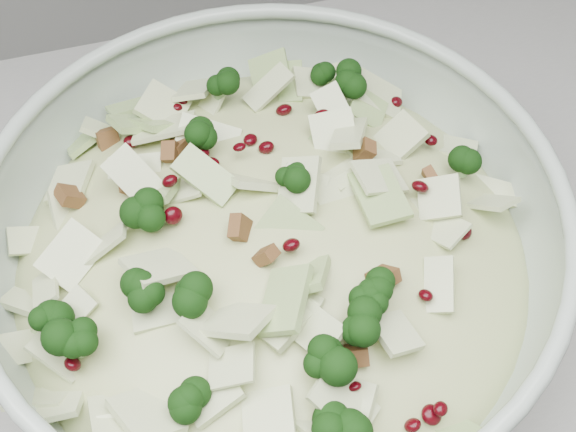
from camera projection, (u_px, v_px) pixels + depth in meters
name	position (u px, v px, depth m)	size (l,w,h in m)	color
mixing_bowl	(272.00, 267.00, 0.58)	(0.44, 0.44, 0.16)	#A6B6AA
salad	(272.00, 247.00, 0.56)	(0.44, 0.44, 0.16)	#B3BA7F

